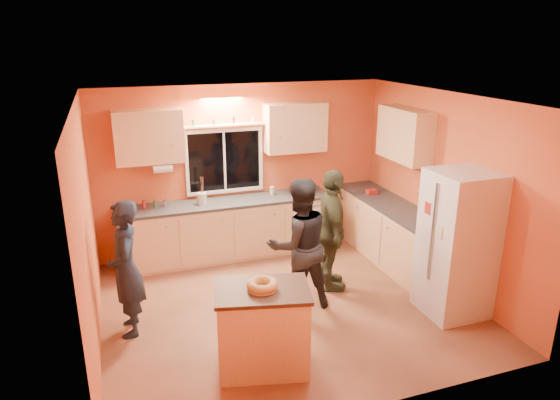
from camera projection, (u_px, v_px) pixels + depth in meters
name	position (u px, v px, depth m)	size (l,w,h in m)	color
ground	(286.00, 305.00, 6.38)	(4.50, 4.50, 0.00)	brown
room_shell	(285.00, 174.00, 6.28)	(4.54, 4.04, 2.61)	#DA6B37
back_counter	(250.00, 226.00, 7.77)	(4.23, 0.62, 0.90)	tan
right_counter	(400.00, 238.00, 7.30)	(0.62, 1.84, 0.90)	tan
refrigerator	(458.00, 244.00, 5.97)	(0.72, 0.70, 1.80)	silver
island	(263.00, 328.00, 5.06)	(1.06, 0.83, 0.90)	tan
bundt_pastry	(262.00, 285.00, 4.90)	(0.31, 0.31, 0.09)	tan
person_left	(126.00, 269.00, 5.58)	(0.58, 0.38, 1.59)	black
person_center	(299.00, 245.00, 6.09)	(0.82, 0.64, 1.69)	black
person_right	(332.00, 231.00, 6.57)	(0.97, 0.40, 1.66)	#383B25
mixing_bowl	(301.00, 190.00, 7.88)	(0.36, 0.36, 0.09)	black
utensil_crock	(202.00, 199.00, 7.36)	(0.14, 0.14, 0.17)	beige
potted_plant	(432.00, 219.00, 6.37)	(0.26, 0.23, 0.29)	gray
red_box	(372.00, 192.00, 7.84)	(0.16, 0.12, 0.07)	#AE221A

